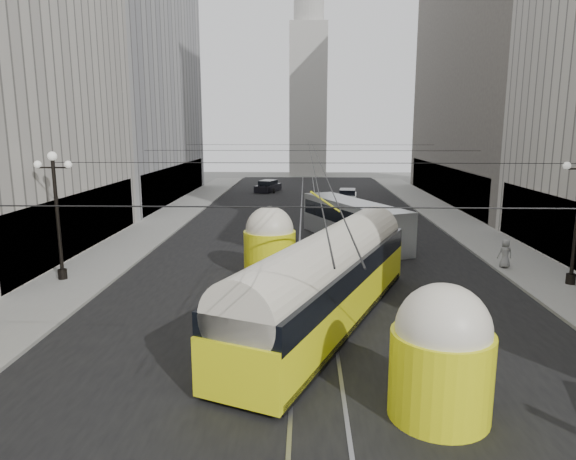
{
  "coord_description": "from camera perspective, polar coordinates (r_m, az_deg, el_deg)",
  "views": [
    {
      "loc": [
        -0.39,
        -6.53,
        7.6
      ],
      "look_at": [
        -1.08,
        13.92,
        3.55
      ],
      "focal_mm": 32.0,
      "sensor_mm": 36.0,
      "label": 1
    }
  ],
  "objects": [
    {
      "name": "building_right_far",
      "position": [
        58.86,
        23.49,
        18.83
      ],
      "size": [
        12.6,
        32.6,
        32.6
      ],
      "color": "#514C47",
      "rests_on": "ground"
    },
    {
      "name": "rail_left",
      "position": [
        39.76,
        1.37,
        0.18
      ],
      "size": [
        0.12,
        85.0,
        0.04
      ],
      "primitive_type": "cube",
      "color": "gray",
      "rests_on": "ground"
    },
    {
      "name": "rail_right",
      "position": [
        39.78,
        3.54,
        0.16
      ],
      "size": [
        0.12,
        85.0,
        0.04
      ],
      "primitive_type": "cube",
      "color": "gray",
      "rests_on": "ground"
    },
    {
      "name": "pedestrian_sidewalk_right",
      "position": [
        30.27,
        22.98,
        -2.42
      ],
      "size": [
        0.79,
        0.51,
        1.57
      ],
      "primitive_type": "imported",
      "rotation": [
        0.0,
        0.0,
        3.2
      ],
      "color": "gray",
      "rests_on": "sidewalk_right"
    },
    {
      "name": "city_bus",
      "position": [
        34.95,
        7.27,
        1.09
      ],
      "size": [
        6.67,
        11.35,
        2.78
      ],
      "color": "#B5B9BB",
      "rests_on": "ground"
    },
    {
      "name": "sidewalk_right",
      "position": [
        44.93,
        17.91,
        1.01
      ],
      "size": [
        4.0,
        72.0,
        0.15
      ],
      "primitive_type": "cube",
      "color": "gray",
      "rests_on": "ground"
    },
    {
      "name": "building_left_far",
      "position": [
        58.33,
        -18.59,
        17.25
      ],
      "size": [
        12.6,
        28.6,
        28.6
      ],
      "color": "#999999",
      "rests_on": "ground"
    },
    {
      "name": "streetcar",
      "position": [
        20.2,
        4.4,
        -5.44
      ],
      "size": [
        8.15,
        15.95,
        3.74
      ],
      "color": "#EEF014",
      "rests_on": "ground"
    },
    {
      "name": "sedan_dark_far",
      "position": [
        63.04,
        -2.24,
        4.85
      ],
      "size": [
        3.17,
        4.82,
        1.41
      ],
      "color": "black",
      "rests_on": "ground"
    },
    {
      "name": "catenary",
      "position": [
        38.06,
        2.72,
        8.6
      ],
      "size": [
        25.0,
        72.0,
        0.23
      ],
      "color": "black",
      "rests_on": "ground"
    },
    {
      "name": "road",
      "position": [
        39.76,
        2.45,
        0.17
      ],
      "size": [
        20.0,
        85.0,
        0.02
      ],
      "primitive_type": "cube",
      "color": "black",
      "rests_on": "ground"
    },
    {
      "name": "sidewalk_left",
      "position": [
        44.72,
        -13.15,
        1.22
      ],
      "size": [
        4.0,
        72.0,
        0.15
      ],
      "primitive_type": "cube",
      "color": "gray",
      "rests_on": "ground"
    },
    {
      "name": "lamppost_left_mid",
      "position": [
        27.67,
        -24.3,
        2.19
      ],
      "size": [
        1.86,
        0.44,
        6.37
      ],
      "color": "black",
      "rests_on": "sidewalk_left"
    },
    {
      "name": "sedan_white_far",
      "position": [
        54.1,
        6.61,
        3.73
      ],
      "size": [
        2.28,
        4.6,
        1.4
      ],
      "color": "white",
      "rests_on": "ground"
    },
    {
      "name": "distant_tower",
      "position": [
        86.84,
        2.26,
        16.06
      ],
      "size": [
        6.0,
        6.0,
        31.36
      ],
      "color": "#B2AFA8",
      "rests_on": "ground"
    }
  ]
}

